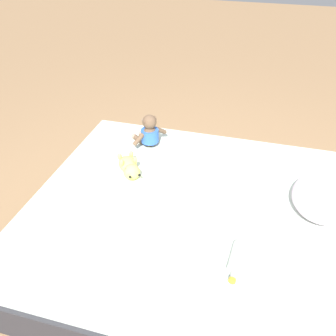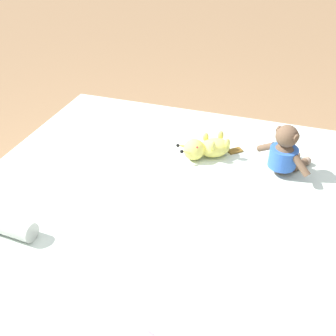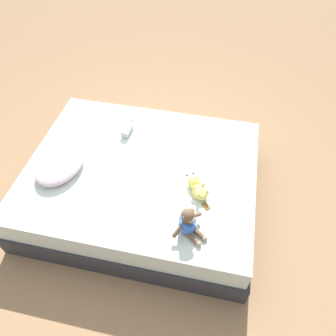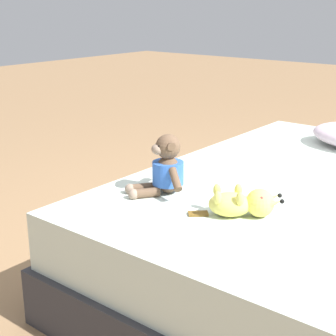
% 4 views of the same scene
% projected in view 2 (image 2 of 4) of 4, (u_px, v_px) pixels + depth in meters
% --- Properties ---
extents(ground_plane, '(16.00, 16.00, 0.00)m').
position_uv_depth(ground_plane, '(141.00, 291.00, 1.80)').
color(ground_plane, '#93704C').
extents(bed, '(1.57, 1.97, 0.45)m').
position_uv_depth(bed, '(139.00, 257.00, 1.67)').
color(bed, '#2D2D33').
rests_on(bed, ground_plane).
extents(plush_monkey, '(0.25, 0.25, 0.24)m').
position_uv_depth(plush_monkey, '(285.00, 153.00, 1.74)').
color(plush_monkey, brown).
rests_on(plush_monkey, bed).
extents(plush_yellow_creature, '(0.30, 0.24, 0.10)m').
position_uv_depth(plush_yellow_creature, '(206.00, 148.00, 1.87)').
color(plush_yellow_creature, '#EAE066').
rests_on(plush_yellow_creature, bed).
extents(glass_bottle, '(0.23, 0.08, 0.07)m').
position_uv_depth(glass_bottle, '(12.00, 227.00, 1.44)').
color(glass_bottle, '#B7BCB2').
rests_on(glass_bottle, bed).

